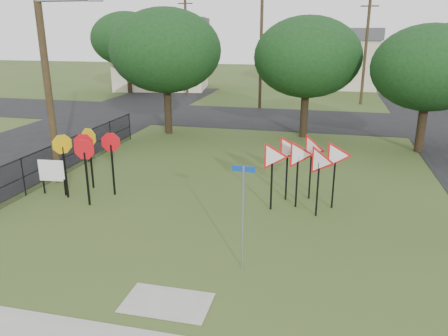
# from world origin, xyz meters

# --- Properties ---
(ground) EXTENTS (140.00, 140.00, 0.00)m
(ground) POSITION_xyz_m (0.00, 0.00, 0.00)
(ground) COLOR #31471A
(street_left) EXTENTS (8.00, 50.00, 0.02)m
(street_left) POSITION_xyz_m (-12.00, 10.00, 0.01)
(street_left) COLOR black
(street_left) RESTS_ON ground
(street_far) EXTENTS (60.00, 8.00, 0.02)m
(street_far) POSITION_xyz_m (0.00, 20.00, 0.01)
(street_far) COLOR black
(street_far) RESTS_ON ground
(curb_pad) EXTENTS (2.00, 1.20, 0.02)m
(curb_pad) POSITION_xyz_m (0.00, -2.40, 0.01)
(curb_pad) COLOR gray
(curb_pad) RESTS_ON ground
(street_name_sign) EXTENTS (0.58, 0.06, 2.82)m
(street_name_sign) POSITION_xyz_m (1.38, -0.46, 1.63)
(street_name_sign) COLOR gray
(street_name_sign) RESTS_ON ground
(stop_sign_cluster) EXTENTS (2.18, 1.86, 2.43)m
(stop_sign_cluster) POSITION_xyz_m (-5.19, 3.35, 1.80)
(stop_sign_cluster) COLOR black
(stop_sign_cluster) RESTS_ON ground
(yield_sign_cluster) EXTENTS (3.16, 2.11, 2.46)m
(yield_sign_cluster) POSITION_xyz_m (2.61, 4.19, 1.81)
(yield_sign_cluster) COLOR black
(yield_sign_cluster) RESTS_ON ground
(info_board) EXTENTS (1.08, 0.14, 1.36)m
(info_board) POSITION_xyz_m (-6.61, 3.19, 0.91)
(info_board) COLOR black
(info_board) RESTS_ON ground
(utility_pole_main) EXTENTS (3.55, 0.33, 10.00)m
(utility_pole_main) POSITION_xyz_m (-7.24, 4.50, 5.21)
(utility_pole_main) COLOR #3E301C
(utility_pole_main) RESTS_ON ground
(far_pole_a) EXTENTS (1.40, 0.24, 9.00)m
(far_pole_a) POSITION_xyz_m (-2.00, 24.00, 4.60)
(far_pole_a) COLOR #3E301C
(far_pole_a) RESTS_ON ground
(far_pole_b) EXTENTS (1.40, 0.24, 8.50)m
(far_pole_b) POSITION_xyz_m (6.00, 28.00, 4.35)
(far_pole_b) COLOR #3E301C
(far_pole_b) RESTS_ON ground
(far_pole_c) EXTENTS (1.40, 0.24, 9.00)m
(far_pole_c) POSITION_xyz_m (-10.00, 30.00, 4.60)
(far_pole_c) COLOR #3E301C
(far_pole_c) RESTS_ON ground
(fence_run) EXTENTS (0.05, 11.55, 1.50)m
(fence_run) POSITION_xyz_m (-7.60, 6.25, 0.78)
(fence_run) COLOR black
(fence_run) RESTS_ON ground
(house_left) EXTENTS (10.58, 8.88, 7.20)m
(house_left) POSITION_xyz_m (-14.00, 34.00, 3.65)
(house_left) COLOR beige
(house_left) RESTS_ON ground
(house_mid) EXTENTS (8.40, 8.40, 6.20)m
(house_mid) POSITION_xyz_m (4.00, 40.00, 3.15)
(house_mid) COLOR beige
(house_mid) RESTS_ON ground
(tree_near_left) EXTENTS (6.40, 6.40, 7.27)m
(tree_near_left) POSITION_xyz_m (-6.00, 14.00, 4.86)
(tree_near_left) COLOR #2E2214
(tree_near_left) RESTS_ON ground
(tree_near_mid) EXTENTS (6.00, 6.00, 6.80)m
(tree_near_mid) POSITION_xyz_m (2.00, 15.00, 4.54)
(tree_near_mid) COLOR #2E2214
(tree_near_mid) RESTS_ON ground
(tree_near_right) EXTENTS (5.60, 5.60, 6.33)m
(tree_near_right) POSITION_xyz_m (8.00, 13.00, 4.22)
(tree_near_right) COLOR #2E2214
(tree_near_right) RESTS_ON ground
(tree_far_left) EXTENTS (6.80, 6.80, 7.73)m
(tree_far_left) POSITION_xyz_m (-16.00, 30.00, 5.17)
(tree_far_left) COLOR #2E2214
(tree_far_left) RESTS_ON ground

